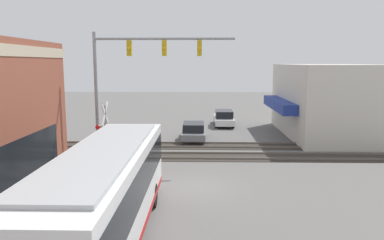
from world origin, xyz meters
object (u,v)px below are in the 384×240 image
object	(u,v)px
city_bus	(104,193)
parked_car_white	(224,118)
pedestrian_at_crossing	(125,152)
crossing_signal	(105,127)
parked_car_grey	(194,132)

from	to	relation	value
city_bus	parked_car_white	world-z (taller)	city_bus
city_bus	pedestrian_at_crossing	bearing A→B (deg)	7.53
parked_car_white	pedestrian_at_crossing	size ratio (longest dim) A/B	2.74
city_bus	parked_car_white	bearing A→B (deg)	-12.53
crossing_signal	pedestrian_at_crossing	world-z (taller)	crossing_signal
parked_car_grey	parked_car_white	distance (m)	7.36
crossing_signal	parked_car_grey	world-z (taller)	crossing_signal
crossing_signal	parked_car_grey	size ratio (longest dim) A/B	0.87
pedestrian_at_crossing	city_bus	bearing A→B (deg)	-172.47
city_bus	parked_car_grey	distance (m)	17.72
parked_car_grey	pedestrian_at_crossing	distance (m)	8.82
parked_car_grey	pedestrian_at_crossing	world-z (taller)	pedestrian_at_crossing
city_bus	crossing_signal	world-z (taller)	crossing_signal
parked_car_grey	parked_car_white	world-z (taller)	parked_car_white
parked_car_white	pedestrian_at_crossing	xyz separation A→B (m)	(-14.74, 6.66, 0.17)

